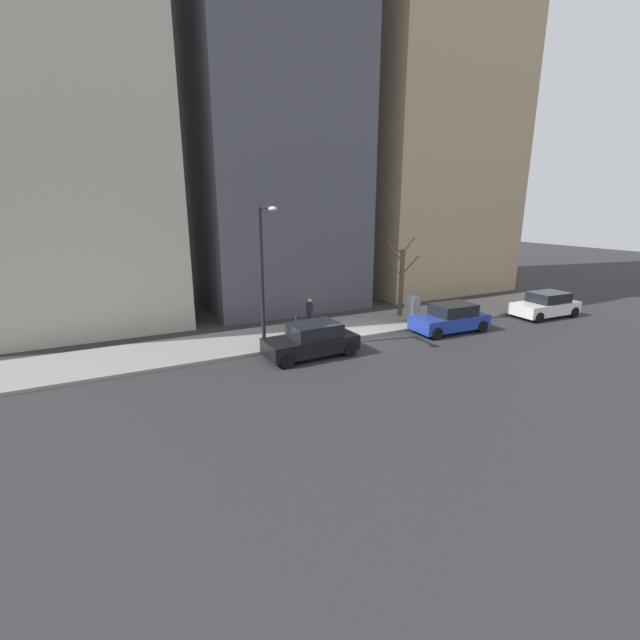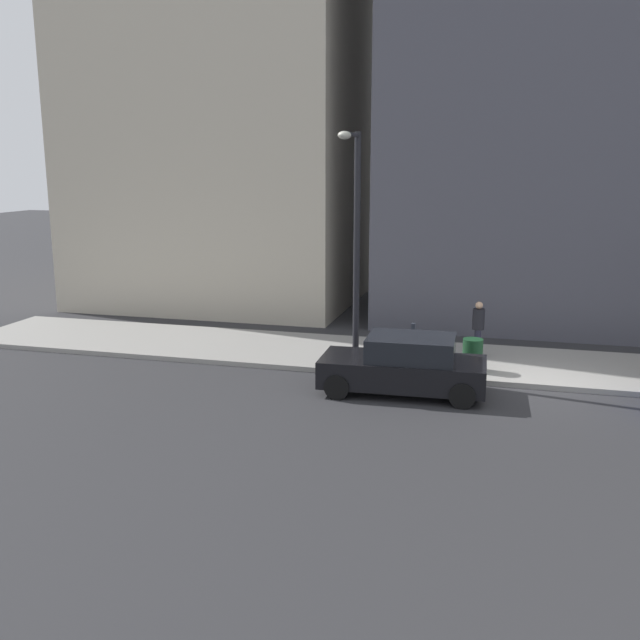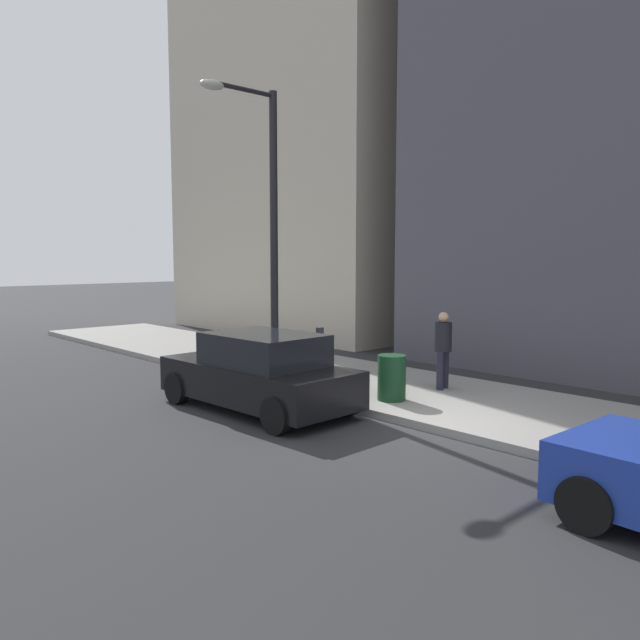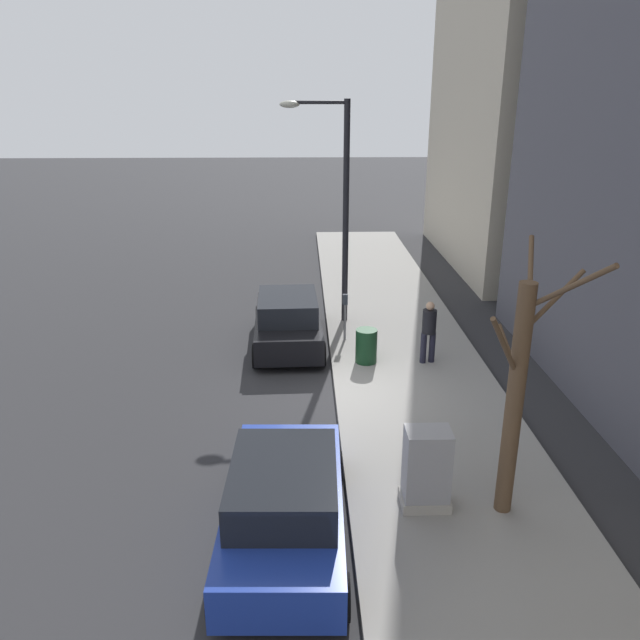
# 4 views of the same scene
# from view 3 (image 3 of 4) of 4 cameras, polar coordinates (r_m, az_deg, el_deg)

# --- Properties ---
(ground_plane) EXTENTS (120.00, 120.00, 0.00)m
(ground_plane) POSITION_cam_3_polar(r_m,az_deg,el_deg) (10.97, 9.70, -10.06)
(ground_plane) COLOR #2B2B2D
(sidewalk) EXTENTS (4.00, 36.00, 0.15)m
(sidewalk) POSITION_cam_3_polar(r_m,az_deg,el_deg) (12.55, 15.33, -7.80)
(sidewalk) COLOR gray
(sidewalk) RESTS_ON ground
(parked_car_black) EXTENTS (2.05, 4.26, 1.52)m
(parked_car_black) POSITION_cam_3_polar(r_m,az_deg,el_deg) (12.19, -5.57, -4.85)
(parked_car_black) COLOR black
(parked_car_black) RESTS_ON ground
(parking_meter) EXTENTS (0.14, 0.10, 1.35)m
(parking_meter) POSITION_cam_3_polar(r_m,az_deg,el_deg) (13.19, -0.02, -2.93)
(parking_meter) COLOR slate
(parking_meter) RESTS_ON sidewalk
(streetlamp) EXTENTS (1.97, 0.32, 6.50)m
(streetlamp) POSITION_cam_3_polar(r_m,az_deg,el_deg) (14.22, -5.10, 9.96)
(streetlamp) COLOR black
(streetlamp) RESTS_ON sidewalk
(trash_bin) EXTENTS (0.56, 0.56, 0.90)m
(trash_bin) POSITION_cam_3_polar(r_m,az_deg,el_deg) (12.47, 6.57, -5.25)
(trash_bin) COLOR #14381E
(trash_bin) RESTS_ON sidewalk
(pedestrian_near_meter) EXTENTS (0.40, 0.36, 1.66)m
(pedestrian_near_meter) POSITION_cam_3_polar(r_m,az_deg,el_deg) (13.59, 11.19, -2.32)
(pedestrian_near_meter) COLOR #1E1E2D
(pedestrian_near_meter) RESTS_ON sidewalk
(office_tower_right) EXTENTS (11.08, 11.08, 25.32)m
(office_tower_right) POSITION_cam_3_polar(r_m,az_deg,el_deg) (28.81, 3.10, 25.46)
(office_tower_right) COLOR #BCB29E
(office_tower_right) RESTS_ON ground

